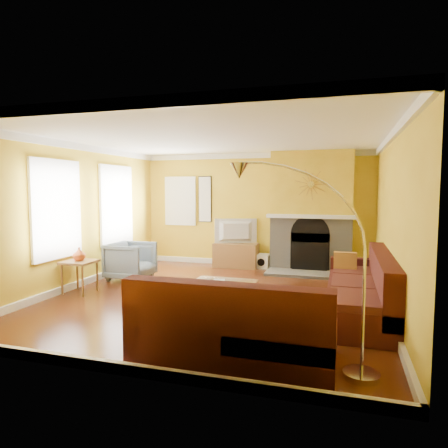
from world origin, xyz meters
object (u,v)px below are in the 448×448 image
(side_table, at_px, (80,277))
(arc_lamp, at_px, (304,269))
(armchair, at_px, (131,261))
(media_console, at_px, (236,255))
(sectional_sofa, at_px, (285,287))
(coffee_table, at_px, (220,296))

(side_table, distance_m, arc_lamp, 4.62)
(armchair, height_order, side_table, armchair)
(media_console, relative_size, side_table, 1.79)
(sectional_sofa, bearing_deg, coffee_table, 171.30)
(coffee_table, xyz_separation_m, armchair, (-2.36, 1.40, 0.19))
(media_console, distance_m, arc_lamp, 5.50)
(sectional_sofa, distance_m, side_table, 3.73)
(coffee_table, xyz_separation_m, side_table, (-2.68, 0.18, 0.09))
(coffee_table, bearing_deg, arc_lamp, -51.19)
(armchair, xyz_separation_m, arc_lamp, (3.80, -3.18, 0.67))
(armchair, bearing_deg, arc_lamp, -129.98)
(side_table, relative_size, arc_lamp, 0.28)
(sectional_sofa, xyz_separation_m, coffee_table, (-1.03, 0.16, -0.25))
(armchair, height_order, arc_lamp, arc_lamp)
(armchair, distance_m, side_table, 1.27)
(side_table, bearing_deg, media_console, 56.40)
(side_table, height_order, arc_lamp, arc_lamp)
(sectional_sofa, relative_size, coffee_table, 3.96)
(coffee_table, relative_size, side_table, 1.71)
(sectional_sofa, height_order, side_table, sectional_sofa)
(sectional_sofa, bearing_deg, side_table, 174.82)
(coffee_table, distance_m, arc_lamp, 2.44)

